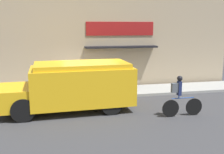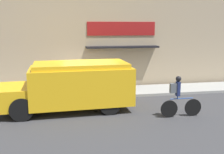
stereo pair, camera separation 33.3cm
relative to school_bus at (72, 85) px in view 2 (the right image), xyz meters
The scene contains 6 objects.
ground_plane 2.04m from the school_bus, 59.67° to the left, with size 70.00×70.00×0.00m, color #38383A.
sidewalk 2.86m from the school_bus, 70.84° to the left, with size 28.00×2.06×0.13m.
storefront 4.30m from the school_bus, 76.52° to the left, with size 17.37×0.80×5.40m.
school_bus is the anchor object (origin of this frame).
cyclist 4.31m from the school_bus, 22.17° to the right, with size 1.67×0.21×1.62m.
trash_bin 3.75m from the school_bus, 53.17° to the left, with size 0.46×0.46×0.75m.
Camera 2 is at (-1.18, -12.21, 3.43)m, focal length 42.00 mm.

